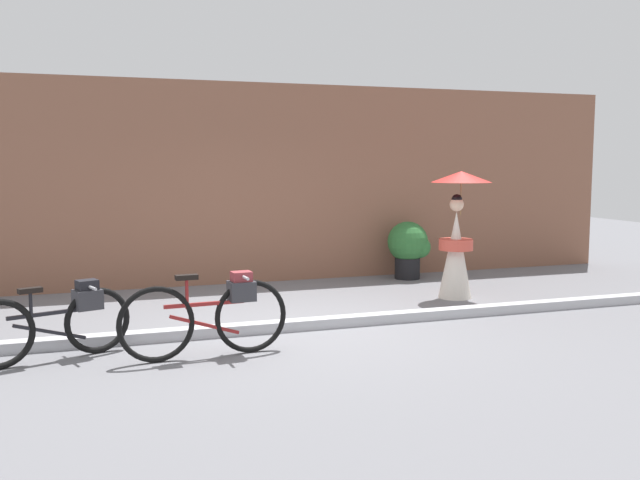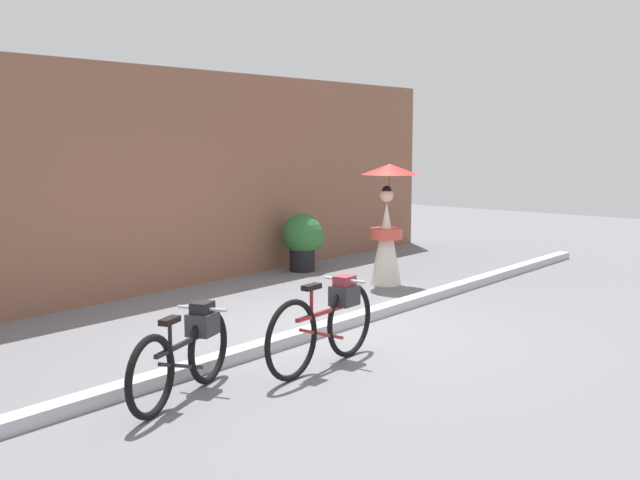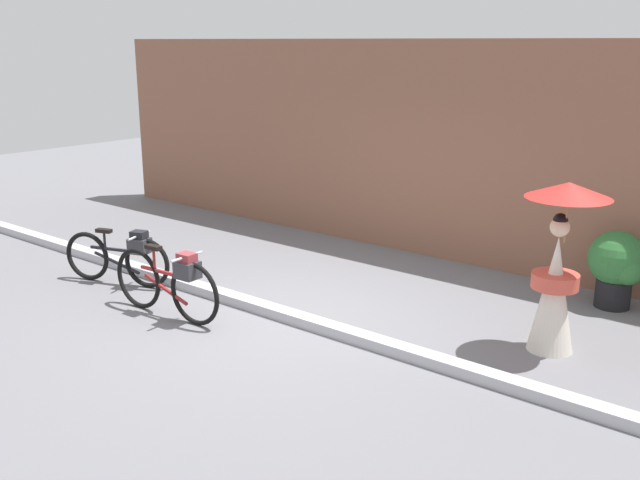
{
  "view_description": "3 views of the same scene",
  "coord_description": "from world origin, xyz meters",
  "px_view_note": "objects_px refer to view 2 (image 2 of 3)",
  "views": [
    {
      "loc": [
        -2.3,
        -7.7,
        1.96
      ],
      "look_at": [
        0.4,
        0.21,
        1.03
      ],
      "focal_mm": 39.28,
      "sensor_mm": 36.0,
      "label": 1
    },
    {
      "loc": [
        -6.83,
        -5.38,
        2.23
      ],
      "look_at": [
        0.35,
        0.45,
        0.99
      ],
      "focal_mm": 43.21,
      "sensor_mm": 36.0,
      "label": 2
    },
    {
      "loc": [
        5.42,
        -5.99,
        3.2
      ],
      "look_at": [
        0.26,
        0.34,
        0.95
      ],
      "focal_mm": 40.74,
      "sensor_mm": 36.0,
      "label": 3
    }
  ],
  "objects_px": {
    "potted_plant_by_door": "(304,238)",
    "bicycle_far_side": "(186,351)",
    "bicycle_near_officer": "(326,321)",
    "person_with_parasol": "(387,222)"
  },
  "relations": [
    {
      "from": "bicycle_near_officer",
      "to": "potted_plant_by_door",
      "type": "height_order",
      "value": "potted_plant_by_door"
    },
    {
      "from": "person_with_parasol",
      "to": "bicycle_near_officer",
      "type": "bearing_deg",
      "value": -153.57
    },
    {
      "from": "bicycle_far_side",
      "to": "potted_plant_by_door",
      "type": "height_order",
      "value": "potted_plant_by_door"
    },
    {
      "from": "potted_plant_by_door",
      "to": "bicycle_far_side",
      "type": "bearing_deg",
      "value": -148.84
    },
    {
      "from": "bicycle_near_officer",
      "to": "potted_plant_by_door",
      "type": "bearing_deg",
      "value": 42.65
    },
    {
      "from": "bicycle_far_side",
      "to": "potted_plant_by_door",
      "type": "xyz_separation_m",
      "value": [
        5.46,
        3.3,
        0.14
      ]
    },
    {
      "from": "bicycle_near_officer",
      "to": "bicycle_far_side",
      "type": "xyz_separation_m",
      "value": [
        -1.47,
        0.38,
        -0.04
      ]
    },
    {
      "from": "bicycle_far_side",
      "to": "potted_plant_by_door",
      "type": "distance_m",
      "value": 6.39
    },
    {
      "from": "bicycle_near_officer",
      "to": "person_with_parasol",
      "type": "distance_m",
      "value": 4.39
    },
    {
      "from": "person_with_parasol",
      "to": "potted_plant_by_door",
      "type": "distance_m",
      "value": 1.79
    }
  ]
}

